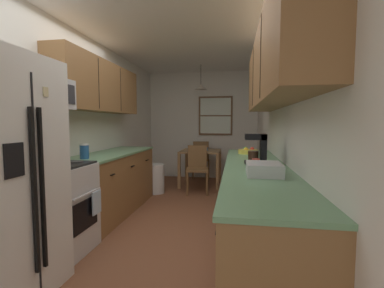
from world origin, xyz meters
name	(u,v)px	position (x,y,z in m)	size (l,w,h in m)	color
ground_plane	(181,212)	(0.00, 1.00, 0.00)	(12.00, 12.00, 0.00)	brown
wall_left	(95,127)	(-1.35, 1.00, 1.27)	(0.10, 9.00, 2.55)	white
wall_right	(277,127)	(1.35, 1.00, 1.27)	(0.10, 9.00, 2.55)	white
wall_back	(203,125)	(0.00, 3.65, 1.27)	(4.40, 0.10, 2.55)	white
ceiling_slab	(181,34)	(0.00, 1.00, 2.59)	(4.40, 9.00, 0.08)	white
stove_range	(56,208)	(-0.99, -0.44, 0.47)	(0.66, 0.60, 1.10)	silver
microwave_over_range	(41,93)	(-1.11, -0.44, 1.63)	(0.39, 0.58, 0.31)	silver
counter_left	(113,182)	(-1.00, 0.84, 0.45)	(0.64, 1.96, 0.90)	olive
upper_cabinets_left	(100,87)	(-1.14, 0.79, 1.84)	(0.33, 2.04, 0.71)	olive
counter_right	(255,208)	(1.00, -0.05, 0.45)	(0.64, 3.16, 0.90)	olive
upper_cabinets_right	(273,68)	(1.14, -0.10, 1.86)	(0.33, 2.84, 0.72)	olive
dining_table	(201,156)	(0.06, 2.81, 0.63)	(0.83, 0.87, 0.75)	olive
dining_chair_near	(197,167)	(0.07, 2.17, 0.50)	(0.45, 0.45, 0.90)	brown
dining_chair_far	(201,158)	(-0.02, 3.45, 0.50)	(0.44, 0.44, 0.90)	brown
pendant_light	(201,87)	(0.06, 2.81, 2.09)	(0.26, 0.26, 0.51)	black
back_window	(215,116)	(0.31, 3.58, 1.50)	(0.80, 0.05, 0.92)	brown
trash_bin	(156,179)	(-0.70, 2.01, 0.28)	(0.33, 0.33, 0.55)	white
storage_canister	(84,151)	(-1.00, 0.11, 0.99)	(0.11, 0.11, 0.18)	#265999
dish_towel	(97,202)	(-0.64, -0.29, 0.50)	(0.02, 0.16, 0.24)	silver
coffee_maker	(258,148)	(1.03, 0.05, 1.06)	(0.22, 0.18, 0.31)	black
mug_by_coffeemaker	(256,163)	(0.98, -0.25, 0.95)	(0.11, 0.07, 0.09)	#BF3F33
fruit_bowl	(248,151)	(0.96, 0.97, 0.94)	(0.27, 0.27, 0.09)	#E5D14C
dish_rack	(264,169)	(1.02, -0.58, 0.95)	(0.28, 0.34, 0.10)	silver
table_serving_bowl	(203,149)	(0.12, 2.81, 0.78)	(0.20, 0.20, 0.06)	#4C7299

